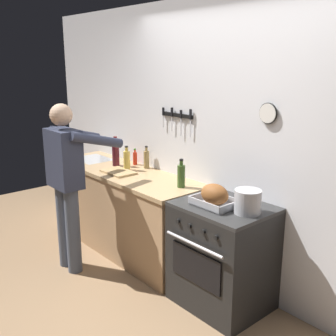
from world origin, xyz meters
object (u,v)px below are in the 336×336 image
Objects in this scene: bottle_hot_sauce at (135,158)px; bottle_vinegar at (146,159)px; bottle_cooking_oil at (127,160)px; bottle_wine_red at (116,153)px; person_cook at (67,177)px; stove at (222,255)px; cutting_board at (118,172)px; stock_pot at (248,202)px; bottle_olive_oil at (181,175)px; roasting_pan at (215,196)px.

bottle_hot_sauce is 0.75× the size of bottle_vinegar.
bottle_wine_red reaches higher than bottle_cooking_oil.
person_cook is 0.76m from bottle_wine_red.
bottle_vinegar is at bearing -14.07° from person_cook.
person_cook reaches higher than bottle_vinegar.
bottle_hot_sauce is (-1.55, 0.24, 0.53)m from stove.
stove is 1.46m from cutting_board.
cutting_board is (-1.62, -0.10, -0.08)m from stock_pot.
bottle_olive_oil is 1.07m from bottle_wine_red.
person_cook is at bearing -93.30° from cutting_board.
bottle_wine_red is at bearing 150.63° from cutting_board.
bottle_hot_sauce is 0.22m from bottle_wine_red.
bottle_cooking_oil reaches higher than stove.
bottle_hot_sauce is at bearing 172.27° from stock_pot.
cutting_board is (-1.34, -0.02, -0.07)m from roasting_pan.
cutting_board is (0.03, 0.57, -0.04)m from person_cook.
person_cook is at bearing -81.58° from bottle_hot_sauce.
cutting_board is 1.95× the size of bottle_hot_sauce.
stove is 1.64m from person_cook.
cutting_board is at bearing -74.63° from bottle_cooking_oil.
bottle_vinegar is 0.75× the size of bottle_wine_red.
bottle_olive_oil reaches higher than stove.
roasting_pan is 0.98× the size of cutting_board.
person_cook is 1.10m from bottle_olive_oil.
roasting_pan is at bearing -165.17° from stock_pot.
bottle_hot_sauce is (-0.17, 0.34, 0.07)m from cutting_board.
bottle_olive_oil is (0.76, -0.18, 0.01)m from bottle_vinegar.
bottle_hot_sauce is 0.24m from bottle_cooking_oil.
bottle_hot_sauce is at bearing 60.87° from bottle_wine_red.
stock_pot is 1.13× the size of bottle_hot_sauce.
bottle_vinegar is (-1.35, 0.25, 0.55)m from stove.
cutting_board is at bearing -29.37° from bottle_wine_red.
roasting_pan is 1.07× the size of bottle_wine_red.
stock_pot is at bearing -1.66° from bottle_wine_red.
person_cook reaches higher than bottle_cooking_oil.
bottle_vinegar reaches higher than stove.
bottle_cooking_oil is at bearing -9.20° from person_cook.
bottle_cooking_oil is 0.80× the size of bottle_wine_red.
stove is 1.53m from bottle_cooking_oil.
bottle_wine_red is (-1.61, 0.13, 0.06)m from roasting_pan.
bottle_olive_oil reaches higher than bottle_cooking_oil.
bottle_wine_red is at bearing -179.52° from bottle_olive_oil.
bottle_olive_oil is (0.96, -0.18, 0.04)m from bottle_hot_sauce.
bottle_olive_oil is (0.80, 0.16, 0.10)m from cutting_board.
person_cook is at bearing -158.09° from stock_pot.
roasting_pan is at bearing -14.05° from bottle_olive_oil.
bottle_olive_oil reaches higher than roasting_pan.
bottle_cooking_oil is at bearing -57.56° from bottle_hot_sauce.
bottle_wine_red reaches higher than stock_pot.
bottle_olive_oil is at bearing 0.48° from bottle_wine_red.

